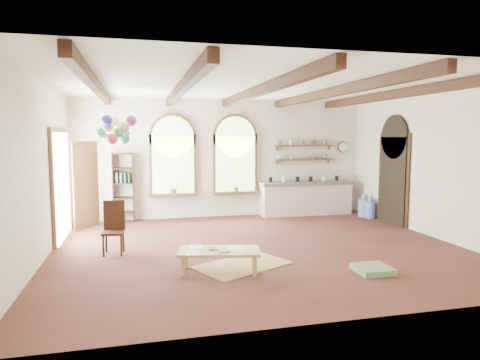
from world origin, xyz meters
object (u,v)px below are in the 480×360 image
object	(u,v)px
coffee_table	(219,252)
side_chair	(114,239)
kitchen_counter	(306,198)
balloon_cluster	(116,130)

from	to	relation	value
coffee_table	side_chair	size ratio (longest dim) A/B	1.42
kitchen_counter	balloon_cluster	world-z (taller)	balloon_cluster
coffee_table	balloon_cluster	distance (m)	3.40
kitchen_counter	balloon_cluster	bearing A→B (deg)	-154.83
side_chair	balloon_cluster	distance (m)	2.15
side_chair	balloon_cluster	xyz separation A→B (m)	(0.08, 0.62, 2.06)
coffee_table	balloon_cluster	bearing A→B (deg)	127.49
kitchen_counter	balloon_cluster	xyz separation A→B (m)	(-5.02, -2.36, 1.87)
kitchen_counter	side_chair	bearing A→B (deg)	-149.72
coffee_table	balloon_cluster	world-z (taller)	balloon_cluster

